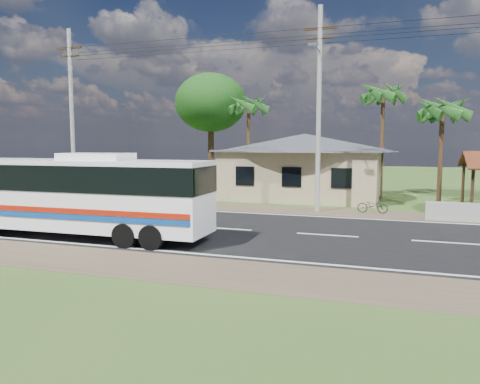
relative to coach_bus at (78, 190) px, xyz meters
The scene contains 11 objects.
ground 6.34m from the coach_bus, 37.27° to the left, with size 120.00×120.00×0.00m, color #2E4C1B.
road 6.34m from the coach_bus, 37.27° to the left, with size 120.00×16.00×0.03m.
house 17.65m from the coach_bus, 70.77° to the left, with size 12.40×10.00×5.00m.
utility_poles 13.17m from the coach_bus, 53.61° to the left, with size 32.80×2.22×11.00m.
palm_near 20.83m from the coach_bus, 45.69° to the left, with size 2.80×2.80×6.70m.
palm_mid 22.61m from the coach_bus, 60.57° to the left, with size 2.80×2.80×8.20m.
palm_far 20.24m from the coach_bus, 87.65° to the left, with size 2.80×2.80×7.70m.
tree_behind_house 22.50m from the coach_bus, 98.38° to the left, with size 6.00×6.00×9.61m.
coach_bus is the anchor object (origin of this frame).
motorcycle 15.16m from the coach_bus, 44.70° to the left, with size 0.55×1.59×0.84m, color black.
small_car 11.17m from the coach_bus, 144.82° to the left, with size 1.65×4.10×1.40m, color #2B2B2D.
Camera 1 is at (7.18, -18.98, 3.78)m, focal length 35.00 mm.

